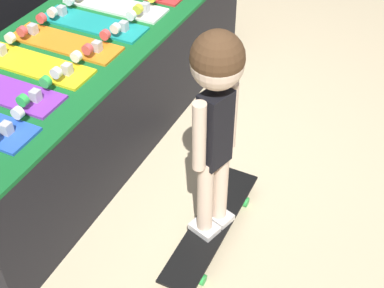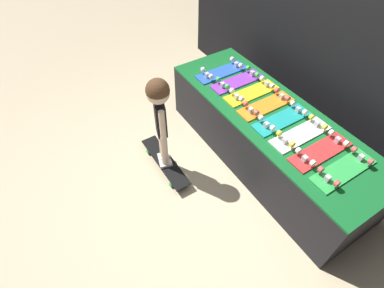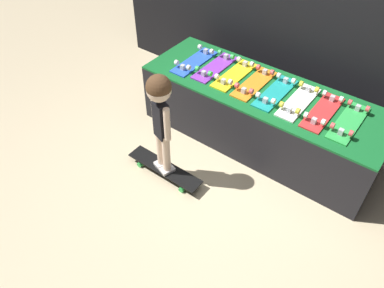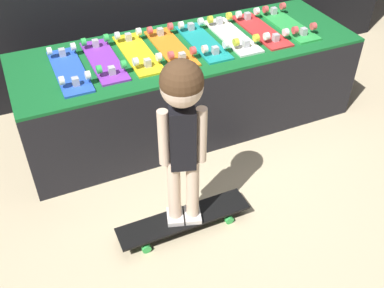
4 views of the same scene
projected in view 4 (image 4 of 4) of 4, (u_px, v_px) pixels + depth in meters
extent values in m
plane|color=beige|center=(222.00, 167.00, 3.09)|extent=(16.00, 16.00, 0.00)
cube|color=black|center=(188.00, 87.00, 3.31)|extent=(2.40, 0.81, 0.62)
cube|color=#146028|center=(188.00, 48.00, 3.11)|extent=(2.40, 0.81, 0.02)
cube|color=blue|center=(69.00, 71.00, 2.83)|extent=(0.18, 0.60, 0.01)
cube|color=#B7B7BC|center=(62.00, 52.00, 2.95)|extent=(0.04, 0.04, 0.05)
cylinder|color=white|center=(73.00, 47.00, 2.96)|extent=(0.03, 0.05, 0.05)
cylinder|color=white|center=(49.00, 51.00, 2.91)|extent=(0.03, 0.05, 0.05)
cube|color=#B7B7BC|center=(76.00, 82.00, 2.67)|extent=(0.04, 0.04, 0.05)
cylinder|color=white|center=(88.00, 75.00, 2.68)|extent=(0.03, 0.05, 0.05)
cylinder|color=white|center=(62.00, 81.00, 2.63)|extent=(0.03, 0.05, 0.05)
cube|color=purple|center=(104.00, 61.00, 2.93)|extent=(0.18, 0.60, 0.01)
cube|color=#B7B7BC|center=(95.00, 43.00, 3.05)|extent=(0.04, 0.04, 0.05)
cylinder|color=green|center=(106.00, 38.00, 3.06)|extent=(0.03, 0.05, 0.05)
cylinder|color=green|center=(84.00, 42.00, 3.01)|extent=(0.03, 0.05, 0.05)
cube|color=#B7B7BC|center=(112.00, 70.00, 2.77)|extent=(0.04, 0.04, 0.05)
cylinder|color=green|center=(124.00, 64.00, 2.78)|extent=(0.03, 0.05, 0.05)
cylinder|color=green|center=(99.00, 69.00, 2.73)|extent=(0.03, 0.05, 0.05)
cube|color=yellow|center=(138.00, 54.00, 3.01)|extent=(0.18, 0.60, 0.01)
cube|color=#B7B7BC|center=(128.00, 37.00, 3.13)|extent=(0.04, 0.04, 0.05)
cylinder|color=white|center=(139.00, 32.00, 3.13)|extent=(0.03, 0.05, 0.05)
cylinder|color=white|center=(117.00, 36.00, 3.09)|extent=(0.03, 0.05, 0.05)
cube|color=#B7B7BC|center=(148.00, 63.00, 2.84)|extent=(0.04, 0.04, 0.05)
cylinder|color=white|center=(159.00, 57.00, 2.85)|extent=(0.03, 0.05, 0.05)
cylinder|color=white|center=(136.00, 62.00, 2.80)|extent=(0.03, 0.05, 0.05)
cube|color=orange|center=(171.00, 48.00, 3.07)|extent=(0.18, 0.60, 0.01)
cube|color=#B7B7BC|center=(160.00, 32.00, 3.19)|extent=(0.04, 0.04, 0.05)
cylinder|color=#D84C4C|center=(170.00, 26.00, 3.20)|extent=(0.03, 0.05, 0.05)
cylinder|color=#D84C4C|center=(150.00, 30.00, 3.15)|extent=(0.03, 0.05, 0.05)
cube|color=#B7B7BC|center=(182.00, 56.00, 2.91)|extent=(0.04, 0.04, 0.05)
cylinder|color=#D84C4C|center=(193.00, 51.00, 2.92)|extent=(0.03, 0.05, 0.05)
cylinder|color=#D84C4C|center=(171.00, 55.00, 2.87)|extent=(0.03, 0.05, 0.05)
cube|color=teal|center=(202.00, 42.00, 3.14)|extent=(0.18, 0.60, 0.01)
cube|color=#B7B7BC|center=(191.00, 27.00, 3.26)|extent=(0.04, 0.04, 0.05)
cylinder|color=white|center=(201.00, 21.00, 3.27)|extent=(0.03, 0.05, 0.05)
cylinder|color=white|center=(181.00, 25.00, 3.22)|extent=(0.03, 0.05, 0.05)
cube|color=#B7B7BC|center=(215.00, 50.00, 2.98)|extent=(0.04, 0.04, 0.05)
cylinder|color=white|center=(226.00, 45.00, 2.98)|extent=(0.03, 0.05, 0.05)
cylinder|color=white|center=(205.00, 49.00, 2.93)|extent=(0.03, 0.05, 0.05)
cube|color=white|center=(232.00, 36.00, 3.21)|extent=(0.18, 0.60, 0.01)
cube|color=#B7B7BC|center=(220.00, 21.00, 3.33)|extent=(0.04, 0.04, 0.05)
cylinder|color=yellow|center=(229.00, 16.00, 3.34)|extent=(0.03, 0.05, 0.05)
cylinder|color=yellow|center=(210.00, 19.00, 3.29)|extent=(0.03, 0.05, 0.05)
cube|color=#B7B7BC|center=(246.00, 43.00, 3.05)|extent=(0.04, 0.04, 0.05)
cylinder|color=yellow|center=(256.00, 38.00, 3.06)|extent=(0.03, 0.05, 0.05)
cylinder|color=yellow|center=(236.00, 42.00, 3.01)|extent=(0.03, 0.05, 0.05)
cube|color=red|center=(261.00, 30.00, 3.28)|extent=(0.18, 0.60, 0.01)
cube|color=#B7B7BC|center=(247.00, 16.00, 3.40)|extent=(0.04, 0.04, 0.05)
cylinder|color=white|center=(257.00, 11.00, 3.41)|extent=(0.03, 0.05, 0.05)
cylinder|color=white|center=(239.00, 14.00, 3.36)|extent=(0.03, 0.05, 0.05)
cube|color=#B7B7BC|center=(276.00, 38.00, 3.12)|extent=(0.04, 0.04, 0.05)
cylinder|color=white|center=(286.00, 32.00, 3.13)|extent=(0.03, 0.05, 0.05)
cylinder|color=white|center=(267.00, 36.00, 3.08)|extent=(0.03, 0.05, 0.05)
cube|color=green|center=(288.00, 25.00, 3.36)|extent=(0.18, 0.60, 0.01)
cube|color=#B7B7BC|center=(274.00, 11.00, 3.48)|extent=(0.04, 0.04, 0.05)
cylinder|color=#D84C4C|center=(283.00, 6.00, 3.48)|extent=(0.03, 0.05, 0.05)
cylinder|color=#D84C4C|center=(265.00, 9.00, 3.44)|extent=(0.03, 0.05, 0.05)
cube|color=#B7B7BC|center=(304.00, 32.00, 3.19)|extent=(0.04, 0.04, 0.05)
cylinder|color=#D84C4C|center=(313.00, 26.00, 3.20)|extent=(0.03, 0.05, 0.05)
cylinder|color=#D84C4C|center=(295.00, 30.00, 3.15)|extent=(0.03, 0.05, 0.05)
cube|color=black|center=(184.00, 218.00, 2.63)|extent=(0.80, 0.17, 0.01)
cube|color=#B7B7BC|center=(224.00, 208.00, 2.73)|extent=(0.04, 0.04, 0.05)
cylinder|color=green|center=(218.00, 203.00, 2.80)|extent=(0.05, 0.03, 0.05)
cylinder|color=green|center=(229.00, 220.00, 2.69)|extent=(0.05, 0.03, 0.05)
cube|color=#B7B7BC|center=(142.00, 236.00, 2.56)|extent=(0.04, 0.04, 0.05)
cylinder|color=green|center=(138.00, 230.00, 2.63)|extent=(0.05, 0.03, 0.05)
cylinder|color=green|center=(146.00, 248.00, 2.53)|extent=(0.05, 0.03, 0.05)
cube|color=silver|center=(193.00, 215.00, 2.62)|extent=(0.13, 0.15, 0.03)
cylinder|color=beige|center=(193.00, 188.00, 2.48)|extent=(0.07, 0.07, 0.41)
cube|color=silver|center=(175.00, 216.00, 2.61)|extent=(0.13, 0.15, 0.03)
cylinder|color=beige|center=(174.00, 190.00, 2.47)|extent=(0.07, 0.07, 0.41)
cube|color=black|center=(183.00, 139.00, 2.25)|extent=(0.15, 0.13, 0.36)
cylinder|color=beige|center=(201.00, 135.00, 2.25)|extent=(0.06, 0.06, 0.33)
cylinder|color=beige|center=(164.00, 138.00, 2.23)|extent=(0.06, 0.06, 0.33)
sphere|color=beige|center=(182.00, 86.00, 2.05)|extent=(0.20, 0.20, 0.20)
sphere|color=#4C331E|center=(182.00, 81.00, 2.04)|extent=(0.21, 0.21, 0.21)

